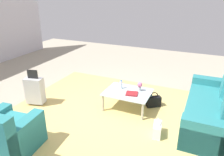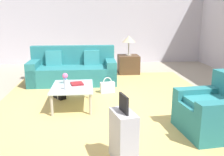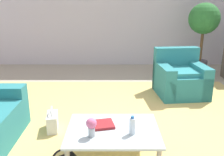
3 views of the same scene
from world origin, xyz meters
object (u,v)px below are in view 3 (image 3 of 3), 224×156
object	(u,v)px
coffee_table_book	(101,124)
flower_vase	(90,126)
potted_ficus	(202,24)
armchair	(178,79)
coffee_table	(112,133)
handbag_white	(51,122)
water_bottle	(131,126)

from	to	relation	value
coffee_table_book	flower_vase	size ratio (longest dim) A/B	1.23
coffee_table_book	flower_vase	distance (m)	0.27
potted_ficus	flower_vase	bearing A→B (deg)	-122.15
armchair	potted_ficus	distance (m)	2.00
coffee_table	handbag_white	world-z (taller)	coffee_table
coffee_table_book	flower_vase	world-z (taller)	flower_vase
armchair	water_bottle	bearing A→B (deg)	-115.74
coffee_table	water_bottle	xyz separation A→B (m)	(0.20, -0.10, 0.14)
coffee_table_book	armchair	bearing A→B (deg)	43.37
water_bottle	potted_ficus	world-z (taller)	potted_ficus
water_bottle	coffee_table_book	xyz separation A→B (m)	(-0.32, 0.18, -0.08)
armchair	handbag_white	distance (m)	2.59
armchair	flower_vase	distance (m)	2.78
flower_vase	coffee_table_book	bearing A→B (deg)	66.50
flower_vase	handbag_white	distance (m)	1.14
flower_vase	coffee_table	bearing A→B (deg)	34.29
flower_vase	potted_ficus	distance (m)	4.60
coffee_table	potted_ficus	xyz separation A→B (m)	(2.20, 3.70, 0.86)
armchair	coffee_table_book	size ratio (longest dim) A/B	3.80
coffee_table_book	potted_ficus	xyz separation A→B (m)	(2.32, 3.62, 0.80)
coffee_table	coffee_table_book	bearing A→B (deg)	146.31
armchair	coffee_table	size ratio (longest dim) A/B	0.96
handbag_white	coffee_table	bearing A→B (deg)	-40.55
water_bottle	handbag_white	bearing A→B (deg)	141.78
coffee_table_book	handbag_white	world-z (taller)	coffee_table_book
coffee_table	coffee_table_book	size ratio (longest dim) A/B	3.96
coffee_table_book	flower_vase	xyz separation A→B (m)	(-0.10, -0.23, 0.11)
flower_vase	handbag_white	size ratio (longest dim) A/B	0.57
coffee_table	potted_ficus	distance (m)	4.39
armchair	potted_ficus	size ratio (longest dim) A/B	0.56
coffee_table_book	handbag_white	distance (m)	1.01
armchair	coffee_table_book	xyz separation A→B (m)	(-1.41, -2.09, 0.12)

